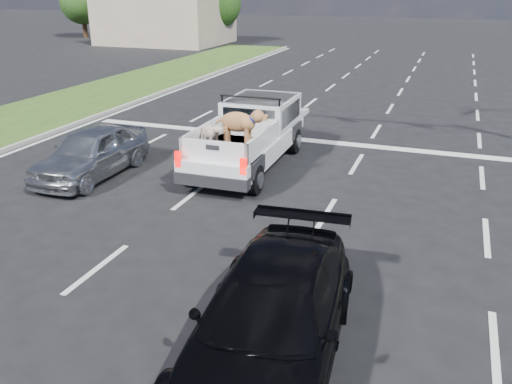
% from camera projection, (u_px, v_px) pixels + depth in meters
% --- Properties ---
extents(ground, '(160.00, 160.00, 0.00)m').
position_uv_depth(ground, '(179.00, 285.00, 9.72)').
color(ground, black).
rests_on(ground, ground).
extents(road_markings, '(17.75, 60.00, 0.01)m').
position_uv_depth(road_markings, '(286.00, 172.00, 15.46)').
color(road_markings, silver).
rests_on(road_markings, ground).
extents(curb_left, '(0.15, 60.00, 0.14)m').
position_uv_depth(curb_left, '(19.00, 145.00, 17.84)').
color(curb_left, gray).
rests_on(curb_left, ground).
extents(building_left, '(10.00, 8.00, 4.40)m').
position_uv_depth(building_left, '(166.00, 17.00, 46.82)').
color(building_left, tan).
rests_on(building_left, ground).
extents(tree_far_a, '(4.20, 4.20, 5.40)m').
position_uv_depth(tree_far_a, '(82.00, 2.00, 51.36)').
color(tree_far_a, '#332114').
rests_on(tree_far_a, ground).
extents(tree_far_b, '(4.20, 4.20, 5.40)m').
position_uv_depth(tree_far_b, '(137.00, 2.00, 49.45)').
color(tree_far_b, '#332114').
rests_on(tree_far_b, ground).
extents(tree_far_c, '(4.20, 4.20, 5.40)m').
position_uv_depth(tree_far_c, '(217.00, 4.00, 46.89)').
color(tree_far_c, '#332114').
rests_on(tree_far_c, ground).
extents(pickup_truck, '(2.13, 5.48, 2.04)m').
position_uv_depth(pickup_truck, '(250.00, 134.00, 15.72)').
color(pickup_truck, black).
rests_on(pickup_truck, ground).
extents(silver_sedan, '(1.64, 4.04, 1.38)m').
position_uv_depth(silver_sedan, '(91.00, 152.00, 14.95)').
color(silver_sedan, '#AEB1B5').
rests_on(silver_sedan, ground).
extents(black_coupe, '(2.40, 5.06, 1.42)m').
position_uv_depth(black_coupe, '(270.00, 319.00, 7.52)').
color(black_coupe, black).
rests_on(black_coupe, ground).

